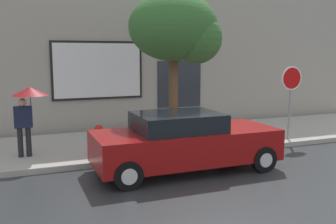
{
  "coord_description": "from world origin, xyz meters",
  "views": [
    {
      "loc": [
        -4.12,
        -8.44,
        2.88
      ],
      "look_at": [
        -0.07,
        1.8,
        1.2
      ],
      "focal_mm": 41.15,
      "sensor_mm": 36.0,
      "label": 1
    }
  ],
  "objects_px": {
    "fire_hydrant": "(99,139)",
    "street_tree": "(178,30)",
    "pedestrian_with_umbrella": "(28,102)",
    "stop_sign": "(291,88)",
    "parked_car": "(184,142)"
  },
  "relations": [
    {
      "from": "fire_hydrant",
      "to": "street_tree",
      "type": "distance_m",
      "value": 3.83
    },
    {
      "from": "pedestrian_with_umbrella",
      "to": "street_tree",
      "type": "bearing_deg",
      "value": -4.39
    },
    {
      "from": "fire_hydrant",
      "to": "stop_sign",
      "type": "distance_m",
      "value": 6.18
    },
    {
      "from": "parked_car",
      "to": "street_tree",
      "type": "bearing_deg",
      "value": 71.37
    },
    {
      "from": "street_tree",
      "to": "stop_sign",
      "type": "bearing_deg",
      "value": -8.09
    },
    {
      "from": "street_tree",
      "to": "parked_car",
      "type": "bearing_deg",
      "value": -108.63
    },
    {
      "from": "parked_car",
      "to": "street_tree",
      "type": "height_order",
      "value": "street_tree"
    },
    {
      "from": "fire_hydrant",
      "to": "pedestrian_with_umbrella",
      "type": "relative_size",
      "value": 0.42
    },
    {
      "from": "pedestrian_with_umbrella",
      "to": "street_tree",
      "type": "distance_m",
      "value": 4.59
    },
    {
      "from": "fire_hydrant",
      "to": "street_tree",
      "type": "bearing_deg",
      "value": -1.08
    },
    {
      "from": "stop_sign",
      "to": "pedestrian_with_umbrella",
      "type": "bearing_deg",
      "value": 173.87
    },
    {
      "from": "fire_hydrant",
      "to": "stop_sign",
      "type": "height_order",
      "value": "stop_sign"
    },
    {
      "from": "fire_hydrant",
      "to": "street_tree",
      "type": "height_order",
      "value": "street_tree"
    },
    {
      "from": "pedestrian_with_umbrella",
      "to": "parked_car",
      "type": "bearing_deg",
      "value": -32.54
    },
    {
      "from": "fire_hydrant",
      "to": "pedestrian_with_umbrella",
      "type": "height_order",
      "value": "pedestrian_with_umbrella"
    }
  ]
}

